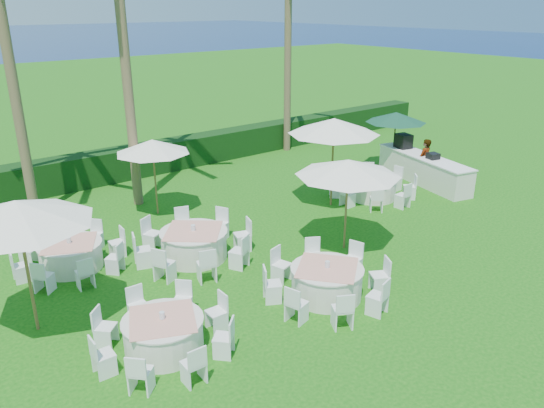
{
  "coord_description": "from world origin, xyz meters",
  "views": [
    {
      "loc": [
        -7.78,
        -7.25,
        6.47
      ],
      "look_at": [
        0.67,
        3.41,
        1.3
      ],
      "focal_mm": 35.0,
      "sensor_mm": 36.0,
      "label": 1
    }
  ],
  "objects_px": {
    "banquet_table_f": "(372,187)",
    "banquet_table_e": "(194,243)",
    "banquet_table_d": "(71,255)",
    "umbrella_a": "(17,213)",
    "umbrella_d": "(334,126)",
    "banquet_table_a": "(164,334)",
    "umbrella_c": "(152,146)",
    "umbrella_b": "(348,168)",
    "buffet_table": "(423,168)",
    "umbrella_green": "(396,117)",
    "staff_person": "(424,160)",
    "banquet_table_b": "(327,281)"
  },
  "relations": [
    {
      "from": "umbrella_c",
      "to": "umbrella_d",
      "type": "bearing_deg",
      "value": -30.57
    },
    {
      "from": "umbrella_d",
      "to": "umbrella_a",
      "type": "bearing_deg",
      "value": -171.7
    },
    {
      "from": "banquet_table_b",
      "to": "umbrella_c",
      "type": "height_order",
      "value": "umbrella_c"
    },
    {
      "from": "banquet_table_f",
      "to": "banquet_table_a",
      "type": "bearing_deg",
      "value": -161.16
    },
    {
      "from": "banquet_table_b",
      "to": "buffet_table",
      "type": "height_order",
      "value": "buffet_table"
    },
    {
      "from": "umbrella_b",
      "to": "buffet_table",
      "type": "xyz_separation_m",
      "value": [
        6.6,
        2.3,
        -1.8
      ]
    },
    {
      "from": "banquet_table_a",
      "to": "umbrella_green",
      "type": "height_order",
      "value": "umbrella_green"
    },
    {
      "from": "buffet_table",
      "to": "umbrella_c",
      "type": "bearing_deg",
      "value": 160.65
    },
    {
      "from": "staff_person",
      "to": "umbrella_a",
      "type": "bearing_deg",
      "value": -2.55
    },
    {
      "from": "banquet_table_a",
      "to": "umbrella_green",
      "type": "xyz_separation_m",
      "value": [
        13.23,
        5.21,
        1.79
      ]
    },
    {
      "from": "banquet_table_d",
      "to": "umbrella_d",
      "type": "xyz_separation_m",
      "value": [
        8.53,
        -0.86,
        2.35
      ]
    },
    {
      "from": "banquet_table_e",
      "to": "umbrella_c",
      "type": "relative_size",
      "value": 1.26
    },
    {
      "from": "banquet_table_d",
      "to": "umbrella_d",
      "type": "relative_size",
      "value": 0.94
    },
    {
      "from": "banquet_table_e",
      "to": "buffet_table",
      "type": "bearing_deg",
      "value": 1.24
    },
    {
      "from": "banquet_table_d",
      "to": "umbrella_c",
      "type": "height_order",
      "value": "umbrella_c"
    },
    {
      "from": "banquet_table_f",
      "to": "umbrella_d",
      "type": "height_order",
      "value": "umbrella_d"
    },
    {
      "from": "umbrella_b",
      "to": "umbrella_c",
      "type": "bearing_deg",
      "value": 117.35
    },
    {
      "from": "banquet_table_e",
      "to": "umbrella_d",
      "type": "relative_size",
      "value": 1.04
    },
    {
      "from": "banquet_table_d",
      "to": "umbrella_b",
      "type": "height_order",
      "value": "umbrella_b"
    },
    {
      "from": "buffet_table",
      "to": "staff_person",
      "type": "xyz_separation_m",
      "value": [
        0.07,
        0.02,
        0.28
      ]
    },
    {
      "from": "banquet_table_f",
      "to": "umbrella_b",
      "type": "distance_m",
      "value": 4.8
    },
    {
      "from": "banquet_table_d",
      "to": "umbrella_a",
      "type": "distance_m",
      "value": 3.6
    },
    {
      "from": "banquet_table_b",
      "to": "banquet_table_f",
      "type": "distance_m",
      "value": 7.12
    },
    {
      "from": "banquet_table_f",
      "to": "staff_person",
      "type": "distance_m",
      "value": 2.97
    },
    {
      "from": "banquet_table_d",
      "to": "buffet_table",
      "type": "bearing_deg",
      "value": -5.44
    },
    {
      "from": "umbrella_c",
      "to": "staff_person",
      "type": "relative_size",
      "value": 1.48
    },
    {
      "from": "umbrella_a",
      "to": "buffet_table",
      "type": "relative_size",
      "value": 0.64
    },
    {
      "from": "umbrella_a",
      "to": "staff_person",
      "type": "distance_m",
      "value": 14.79
    },
    {
      "from": "banquet_table_f",
      "to": "umbrella_green",
      "type": "xyz_separation_m",
      "value": [
        3.3,
        1.82,
        1.77
      ]
    },
    {
      "from": "banquet_table_e",
      "to": "umbrella_a",
      "type": "height_order",
      "value": "umbrella_a"
    },
    {
      "from": "umbrella_d",
      "to": "umbrella_green",
      "type": "bearing_deg",
      "value": 16.14
    },
    {
      "from": "buffet_table",
      "to": "banquet_table_f",
      "type": "bearing_deg",
      "value": -179.87
    },
    {
      "from": "umbrella_a",
      "to": "buffet_table",
      "type": "height_order",
      "value": "umbrella_a"
    },
    {
      "from": "umbrella_a",
      "to": "umbrella_c",
      "type": "xyz_separation_m",
      "value": [
        5.05,
        4.43,
        -0.4
      ]
    },
    {
      "from": "banquet_table_a",
      "to": "banquet_table_d",
      "type": "bearing_deg",
      "value": 92.91
    },
    {
      "from": "umbrella_b",
      "to": "umbrella_green",
      "type": "height_order",
      "value": "umbrella_b"
    },
    {
      "from": "banquet_table_b",
      "to": "umbrella_d",
      "type": "bearing_deg",
      "value": 44.68
    },
    {
      "from": "banquet_table_f",
      "to": "banquet_table_e",
      "type": "bearing_deg",
      "value": -178.33
    },
    {
      "from": "umbrella_green",
      "to": "staff_person",
      "type": "relative_size",
      "value": 1.46
    },
    {
      "from": "banquet_table_f",
      "to": "umbrella_d",
      "type": "relative_size",
      "value": 1.0
    },
    {
      "from": "buffet_table",
      "to": "banquet_table_d",
      "type": "bearing_deg",
      "value": 174.56
    },
    {
      "from": "umbrella_d",
      "to": "umbrella_c",
      "type": "bearing_deg",
      "value": 149.43
    },
    {
      "from": "banquet_table_d",
      "to": "buffet_table",
      "type": "relative_size",
      "value": 0.62
    },
    {
      "from": "banquet_table_a",
      "to": "banquet_table_f",
      "type": "relative_size",
      "value": 0.93
    },
    {
      "from": "staff_person",
      "to": "umbrella_c",
      "type": "bearing_deg",
      "value": -25.99
    },
    {
      "from": "umbrella_a",
      "to": "banquet_table_d",
      "type": "bearing_deg",
      "value": 56.57
    },
    {
      "from": "umbrella_b",
      "to": "umbrella_green",
      "type": "distance_m",
      "value": 8.15
    },
    {
      "from": "banquet_table_b",
      "to": "umbrella_green",
      "type": "bearing_deg",
      "value": 31.63
    },
    {
      "from": "banquet_table_d",
      "to": "umbrella_green",
      "type": "distance_m",
      "value": 13.6
    },
    {
      "from": "umbrella_green",
      "to": "banquet_table_f",
      "type": "bearing_deg",
      "value": -151.15
    }
  ]
}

